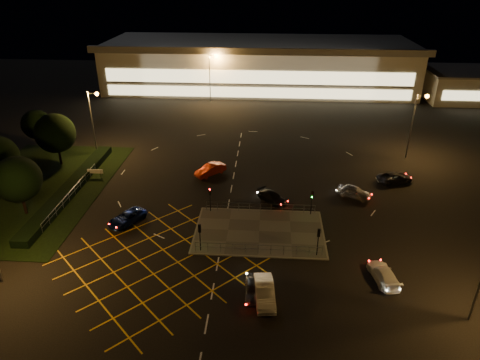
# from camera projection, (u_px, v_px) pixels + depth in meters

# --- Properties ---
(ground) EXTENTS (180.00, 180.00, 0.00)m
(ground) POSITION_uv_depth(u_px,v_px,m) (243.00, 222.00, 49.70)
(ground) COLOR black
(ground) RESTS_ON ground
(pedestrian_island) EXTENTS (14.00, 9.00, 0.12)m
(pedestrian_island) POSITION_uv_depth(u_px,v_px,m) (259.00, 231.00, 47.77)
(pedestrian_island) COLOR #4C4944
(pedestrian_island) RESTS_ON ground
(grass_verge) EXTENTS (18.00, 30.00, 0.08)m
(grass_verge) POSITION_uv_depth(u_px,v_px,m) (35.00, 189.00, 56.72)
(grass_verge) COLOR black
(grass_verge) RESTS_ON ground
(hedge) EXTENTS (2.00, 26.00, 1.00)m
(hedge) POSITION_uv_depth(u_px,v_px,m) (71.00, 188.00, 56.21)
(hedge) COLOR black
(hedge) RESTS_ON ground
(supermarket) EXTENTS (72.00, 26.50, 10.50)m
(supermarket) POSITION_uv_depth(u_px,v_px,m) (259.00, 64.00, 102.44)
(supermarket) COLOR beige
(supermarket) RESTS_ON ground
(retail_unit_a) EXTENTS (18.80, 14.80, 6.35)m
(retail_unit_a) POSITION_uv_depth(u_px,v_px,m) (467.00, 84.00, 93.50)
(retail_unit_a) COLOR beige
(retail_unit_a) RESTS_ON ground
(streetlight_nw) EXTENTS (1.78, 0.56, 10.03)m
(streetlight_nw) POSITION_uv_depth(u_px,v_px,m) (94.00, 115.00, 64.18)
(streetlight_nw) COLOR slate
(streetlight_nw) RESTS_ON ground
(streetlight_ne) EXTENTS (1.78, 0.56, 10.03)m
(streetlight_ne) POSITION_uv_depth(u_px,v_px,m) (416.00, 117.00, 63.06)
(streetlight_ne) COLOR slate
(streetlight_ne) RESTS_ON ground
(streetlight_far_left) EXTENTS (1.78, 0.56, 10.03)m
(streetlight_far_left) POSITION_uv_depth(u_px,v_px,m) (212.00, 71.00, 90.03)
(streetlight_far_left) COLOR slate
(streetlight_far_left) RESTS_ON ground
(streetlight_far_right) EXTENTS (1.78, 0.56, 10.03)m
(streetlight_far_right) POSITION_uv_depth(u_px,v_px,m) (403.00, 72.00, 89.39)
(streetlight_far_right) COLOR slate
(streetlight_far_right) RESTS_ON ground
(signal_sw) EXTENTS (0.28, 0.30, 3.15)m
(signal_sw) POSITION_uv_depth(u_px,v_px,m) (200.00, 232.00, 43.54)
(signal_sw) COLOR black
(signal_sw) RESTS_ON pedestrian_island
(signal_se) EXTENTS (0.28, 0.30, 3.15)m
(signal_se) POSITION_uv_depth(u_px,v_px,m) (318.00, 237.00, 42.81)
(signal_se) COLOR black
(signal_se) RESTS_ON pedestrian_island
(signal_nw) EXTENTS (0.28, 0.30, 3.15)m
(signal_nw) POSITION_uv_depth(u_px,v_px,m) (210.00, 194.00, 50.65)
(signal_nw) COLOR black
(signal_nw) RESTS_ON pedestrian_island
(signal_ne) EXTENTS (0.28, 0.30, 3.15)m
(signal_ne) POSITION_uv_depth(u_px,v_px,m) (312.00, 198.00, 49.92)
(signal_ne) COLOR black
(signal_ne) RESTS_ON pedestrian_island
(tree_c) EXTENTS (5.76, 5.76, 7.84)m
(tree_c) POSITION_uv_depth(u_px,v_px,m) (55.00, 133.00, 61.62)
(tree_c) COLOR black
(tree_c) RESTS_ON ground
(tree_d) EXTENTS (4.68, 4.68, 6.37)m
(tree_d) POSITION_uv_depth(u_px,v_px,m) (37.00, 125.00, 67.74)
(tree_d) COLOR black
(tree_d) RESTS_ON ground
(tree_e) EXTENTS (5.40, 5.40, 7.35)m
(tree_e) POSITION_uv_depth(u_px,v_px,m) (18.00, 179.00, 49.18)
(tree_e) COLOR black
(tree_e) RESTS_ON ground
(car_near_silver) EXTENTS (1.64, 3.79, 1.27)m
(car_near_silver) POSITION_uv_depth(u_px,v_px,m) (253.00, 289.00, 38.50)
(car_near_silver) COLOR #9A9CA1
(car_near_silver) RESTS_ON ground
(car_queue_white) EXTENTS (2.15, 4.86, 1.55)m
(car_queue_white) POSITION_uv_depth(u_px,v_px,m) (265.00, 292.00, 37.89)
(car_queue_white) COLOR white
(car_queue_white) RESTS_ON ground
(car_left_blue) EXTENTS (4.24, 5.14, 1.30)m
(car_left_blue) POSITION_uv_depth(u_px,v_px,m) (127.00, 218.00, 49.22)
(car_left_blue) COLOR #0C184B
(car_left_blue) RESTS_ON ground
(car_far_dkgrey) EXTENTS (4.22, 4.24, 1.23)m
(car_far_dkgrey) POSITION_uv_depth(u_px,v_px,m) (272.00, 197.00, 53.66)
(car_far_dkgrey) COLOR black
(car_far_dkgrey) RESTS_ON ground
(car_right_silver) EXTENTS (4.71, 3.60, 1.50)m
(car_right_silver) POSITION_uv_depth(u_px,v_px,m) (354.00, 192.00, 54.64)
(car_right_silver) COLOR #9EA0A5
(car_right_silver) RESTS_ON ground
(car_circ_red) EXTENTS (4.43, 4.51, 1.55)m
(car_circ_red) POSITION_uv_depth(u_px,v_px,m) (210.00, 170.00, 60.48)
(car_circ_red) COLOR #971F0B
(car_circ_red) RESTS_ON ground
(car_east_grey) EXTENTS (5.29, 3.63, 1.34)m
(car_east_grey) POSITION_uv_depth(u_px,v_px,m) (395.00, 178.00, 58.45)
(car_east_grey) COLOR black
(car_east_grey) RESTS_ON ground
(car_approach_white) EXTENTS (2.68, 4.87, 1.34)m
(car_approach_white) POSITION_uv_depth(u_px,v_px,m) (384.00, 274.00, 40.23)
(car_approach_white) COLOR silver
(car_approach_white) RESTS_ON ground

